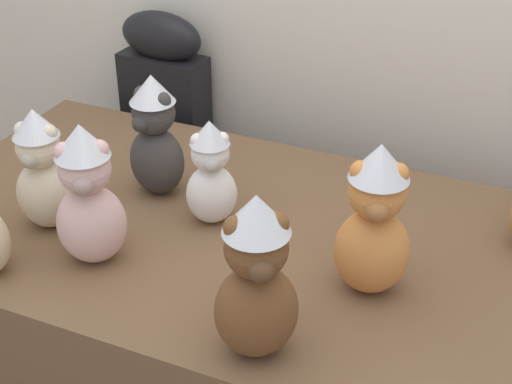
{
  "coord_description": "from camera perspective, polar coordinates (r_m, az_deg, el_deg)",
  "views": [
    {
      "loc": [
        0.59,
        -1.11,
        1.73
      ],
      "look_at": [
        0.0,
        0.25,
        0.82
      ],
      "focal_mm": 53.32,
      "sensor_mm": 36.0,
      "label": 1
    }
  ],
  "objects": [
    {
      "name": "teddy_bear_chestnut",
      "position": [
        1.39,
        0.03,
        -6.59
      ],
      "size": [
        0.21,
        0.2,
        0.35
      ],
      "rotation": [
        0.0,
        0.0,
        0.57
      ],
      "color": "brown",
      "rests_on": "display_table"
    },
    {
      "name": "instrument_case",
      "position": [
        2.58,
        -6.53,
        2.81
      ],
      "size": [
        0.29,
        0.14,
        1.0
      ],
      "rotation": [
        0.0,
        0.0,
        -0.07
      ],
      "color": "black",
      "rests_on": "ground_plane"
    },
    {
      "name": "display_table",
      "position": [
        2.02,
        0.0,
        -11.48
      ],
      "size": [
        1.75,
        0.91,
        0.7
      ],
      "primitive_type": "cube",
      "color": "brown",
      "rests_on": "ground_plane"
    },
    {
      "name": "teddy_bear_charcoal",
      "position": [
        1.91,
        -7.58,
        4.11
      ],
      "size": [
        0.17,
        0.15,
        0.32
      ],
      "rotation": [
        0.0,
        0.0,
        -0.2
      ],
      "color": "#383533",
      "rests_on": "display_table"
    },
    {
      "name": "teddy_bear_ginger",
      "position": [
        1.56,
        8.87,
        -2.26
      ],
      "size": [
        0.19,
        0.17,
        0.35
      ],
      "rotation": [
        0.0,
        0.0,
        0.3
      ],
      "color": "#D17F3D",
      "rests_on": "display_table"
    },
    {
      "name": "teddy_bear_cream",
      "position": [
        1.83,
        -15.76,
        1.55
      ],
      "size": [
        0.16,
        0.14,
        0.31
      ],
      "rotation": [
        0.0,
        0.0,
        0.2
      ],
      "color": "beige",
      "rests_on": "display_table"
    },
    {
      "name": "teddy_bear_snow",
      "position": [
        1.79,
        -3.4,
        1.37
      ],
      "size": [
        0.16,
        0.15,
        0.27
      ],
      "rotation": [
        0.0,
        0.0,
        0.52
      ],
      "color": "white",
      "rests_on": "display_table"
    },
    {
      "name": "teddy_bear_blush",
      "position": [
        1.67,
        -12.48,
        -0.35
      ],
      "size": [
        0.2,
        0.19,
        0.34
      ],
      "rotation": [
        0.0,
        0.0,
        0.52
      ],
      "color": "beige",
      "rests_on": "display_table"
    }
  ]
}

